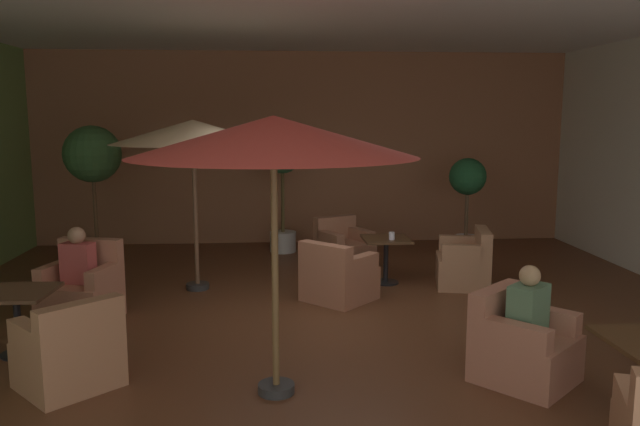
{
  "coord_description": "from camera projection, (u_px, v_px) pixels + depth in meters",
  "views": [
    {
      "loc": [
        -0.55,
        -7.01,
        2.38
      ],
      "look_at": [
        0.0,
        0.48,
        1.22
      ],
      "focal_mm": 34.94,
      "sensor_mm": 36.0,
      "label": 1
    }
  ],
  "objects": [
    {
      "name": "armchair_front_right_north",
      "position": [
        70.0,
        354.0,
        5.48
      ],
      "size": [
        1.04,
        1.04,
        0.83
      ],
      "color": "#AC744F",
      "rests_on": "ground_plane"
    },
    {
      "name": "patron_blue_shirt",
      "position": [
        528.0,
        306.0,
        5.55
      ],
      "size": [
        0.44,
        0.43,
        0.65
      ],
      "color": "#517250",
      "rests_on": "ground_plane"
    },
    {
      "name": "patio_umbrella_center_beige",
      "position": [
        193.0,
        133.0,
        8.37
      ],
      "size": [
        2.21,
        2.21,
        2.34
      ],
      "color": "#2D2D2D",
      "rests_on": "ground_plane"
    },
    {
      "name": "cafe_table_front_left",
      "position": [
        386.0,
        249.0,
        8.93
      ],
      "size": [
        0.67,
        0.67,
        0.67
      ],
      "color": "black",
      "rests_on": "ground_plane"
    },
    {
      "name": "armchair_front_right_east",
      "position": [
        82.0,
        292.0,
        7.33
      ],
      "size": [
        0.94,
        0.89,
        0.94
      ],
      "color": "#B57053",
      "rests_on": "ground_plane"
    },
    {
      "name": "iced_drink_cup",
      "position": [
        392.0,
        236.0,
        8.76
      ],
      "size": [
        0.08,
        0.08,
        0.11
      ],
      "primitive_type": "cylinder",
      "color": "white",
      "rests_on": "cafe_table_front_left"
    },
    {
      "name": "patron_by_window",
      "position": [
        78.0,
        258.0,
        7.23
      ],
      "size": [
        0.41,
        0.29,
        0.66
      ],
      "color": "#B84742",
      "rests_on": "ground_plane"
    },
    {
      "name": "armchair_front_left_north",
      "position": [
        465.0,
        265.0,
        8.81
      ],
      "size": [
        0.86,
        0.94,
        0.82
      ],
      "color": "#A97652",
      "rests_on": "ground_plane"
    },
    {
      "name": "potted_tree_left_corner",
      "position": [
        93.0,
        166.0,
        9.65
      ],
      "size": [
        0.88,
        0.88,
        2.25
      ],
      "color": "silver",
      "rests_on": "ground_plane"
    },
    {
      "name": "ceiling_slab",
      "position": [
        323.0,
        3.0,
        6.76
      ],
      "size": [
        10.13,
        9.63,
        0.06
      ],
      "primitive_type": "cube",
      "color": "silver",
      "rests_on": "wall_back_brick"
    },
    {
      "name": "wall_back_brick",
      "position": [
        303.0,
        148.0,
        11.74
      ],
      "size": [
        10.13,
        0.08,
        3.58
      ],
      "primitive_type": "cube",
      "color": "#9B6142",
      "rests_on": "ground_plane"
    },
    {
      "name": "cafe_table_front_right",
      "position": [
        17.0,
        305.0,
        6.21
      ],
      "size": [
        0.74,
        0.74,
        0.67
      ],
      "color": "black",
      "rests_on": "ground_plane"
    },
    {
      "name": "armchair_mid_center_south",
      "position": [
        522.0,
        347.0,
        5.64
      ],
      "size": [
        1.09,
        1.09,
        0.82
      ],
      "color": "#B26E54",
      "rests_on": "ground_plane"
    },
    {
      "name": "armchair_front_left_east",
      "position": [
        343.0,
        249.0,
        9.91
      ],
      "size": [
        0.98,
        1.0,
        0.79
      ],
      "color": "#A56A4C",
      "rests_on": "ground_plane"
    },
    {
      "name": "ground_plane",
      "position": [
        323.0,
        322.0,
        7.31
      ],
      "size": [
        10.13,
        9.63,
        0.02
      ],
      "primitive_type": "cube",
      "color": "#57311D"
    },
    {
      "name": "potted_tree_mid_right",
      "position": [
        282.0,
        173.0,
        10.88
      ],
      "size": [
        0.67,
        0.67,
        2.07
      ],
      "color": "silver",
      "rests_on": "ground_plane"
    },
    {
      "name": "armchair_front_left_south",
      "position": [
        338.0,
        278.0,
        8.11
      ],
      "size": [
        1.09,
        1.09,
        0.8
      ],
      "color": "#AF6E50",
      "rests_on": "ground_plane"
    },
    {
      "name": "patio_umbrella_tall_red",
      "position": [
        274.0,
        138.0,
        5.09
      ],
      "size": [
        2.4,
        2.4,
        2.39
      ],
      "color": "#2D2D2D",
      "rests_on": "ground_plane"
    },
    {
      "name": "potted_tree_mid_left",
      "position": [
        467.0,
        187.0,
        10.57
      ],
      "size": [
        0.63,
        0.63,
        1.69
      ],
      "color": "silver",
      "rests_on": "ground_plane"
    }
  ]
}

